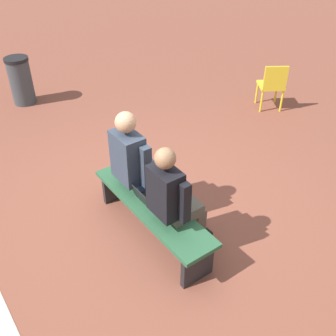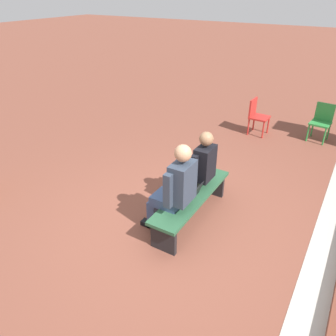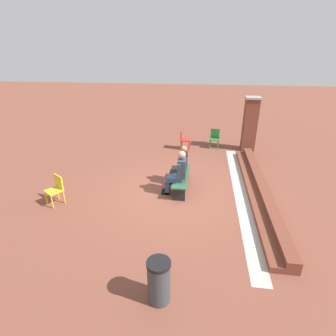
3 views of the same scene
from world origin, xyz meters
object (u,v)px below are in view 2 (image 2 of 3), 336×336
Objects in this scene: person_adult at (175,188)px; plastic_chair_far_right at (257,114)px; person_student at (198,169)px; plastic_chair_foreground at (322,120)px; bench at (192,199)px; laptop at (191,193)px.

plastic_chair_far_right is at bearing -177.78° from person_adult.
person_student is 4.05m from plastic_chair_foreground.
bench is 2.14× the size of plastic_chair_foreground.
plastic_chair_foreground is (-3.86, 1.22, -0.23)m from person_student.
person_adult is (0.70, -0.00, 0.03)m from person_student.
plastic_chair_far_right is at bearing -176.34° from laptop.
person_adult reaches higher than laptop.
person_student is at bearing 2.74° from plastic_chair_far_right.
person_adult is 1.68× the size of plastic_chair_foreground.
plastic_chair_far_right is at bearing -73.60° from plastic_chair_foreground.
person_student reaches higher than bench.
bench is at bearing 169.50° from person_adult.
plastic_chair_foreground and plastic_chair_far_right have the same top height.
person_adult reaches higher than person_student.
plastic_chair_foreground is (-4.23, 1.14, -0.02)m from laptop.
person_student is at bearing -167.86° from bench.
person_adult is 0.42m from laptop.
person_adult is 1.68× the size of plastic_chair_far_right.
plastic_chair_far_right reaches higher than bench.
plastic_chair_foreground is 1.44m from plastic_chair_far_right.
person_student is 4.17× the size of laptop.
person_student is (-0.31, -0.07, 0.36)m from bench.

